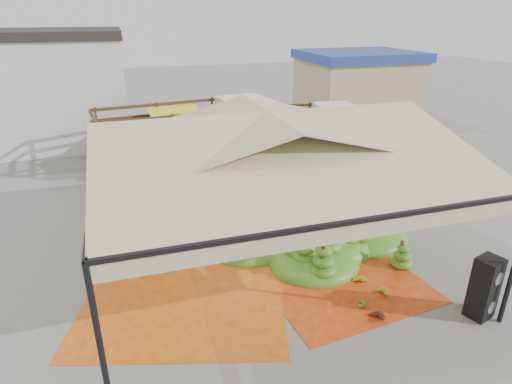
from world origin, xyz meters
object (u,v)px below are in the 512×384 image
object	(u,v)px
speaker_stack	(484,288)
truck_right	(291,126)
vendor	(202,168)
banana_heap	(314,221)
truck_left	(194,126)

from	to	relation	value
speaker_stack	truck_right	size ratio (longest dim) A/B	0.21
vendor	truck_right	world-z (taller)	truck_right
banana_heap	vendor	bearing A→B (deg)	114.80
banana_heap	truck_left	world-z (taller)	truck_left
vendor	truck_left	size ratio (longest dim) A/B	0.21
truck_right	truck_left	bearing A→B (deg)	-177.45
banana_heap	truck_left	size ratio (longest dim) A/B	0.79
speaker_stack	truck_right	xyz separation A→B (m)	(0.28, 11.87, 0.66)
speaker_stack	truck_left	xyz separation A→B (m)	(-4.06, 12.32, 0.87)
speaker_stack	vendor	world-z (taller)	vendor
speaker_stack	truck_left	bearing A→B (deg)	90.93
banana_heap	vendor	distance (m)	5.41
speaker_stack	truck_right	bearing A→B (deg)	71.33
speaker_stack	truck_left	distance (m)	13.01
vendor	truck_right	bearing A→B (deg)	-148.86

